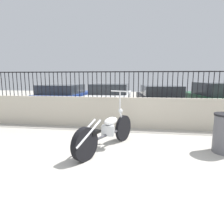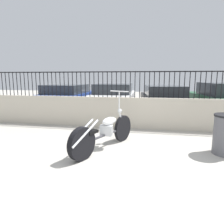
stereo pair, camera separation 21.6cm
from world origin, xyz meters
The scene contains 8 objects.
ground_plane centered at (0.00, 0.00, 0.00)m, with size 40.00×40.00×0.00m, color #ADA89E.
low_wall centered at (0.00, 3.18, 0.50)m, with size 10.37×0.18×1.00m.
fence_railing centered at (0.00, 3.18, 1.54)m, with size 10.37×0.04×0.84m.
motorcycle_dark_grey centered at (-0.55, 0.96, 0.40)m, with size 1.03×2.05×1.33m.
car_blue centered at (-3.51, 5.94, 0.67)m, with size 1.97×4.19×1.30m.
car_white centered at (-1.24, 6.29, 0.68)m, with size 1.94×4.19×1.35m.
car_black centered at (1.08, 6.17, 0.65)m, with size 2.26×4.49×1.28m.
car_green centered at (3.57, 6.06, 0.71)m, with size 2.35×4.73×1.42m.
Camera 1 is at (0.27, -3.29, 1.65)m, focal length 32.00 mm.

